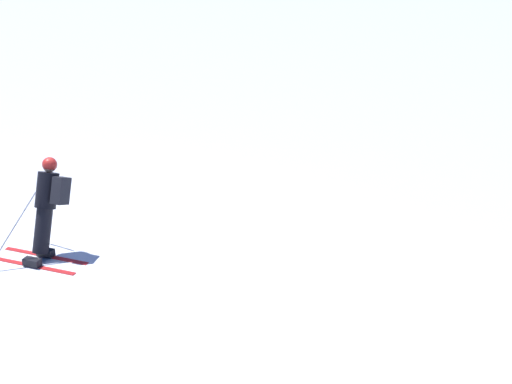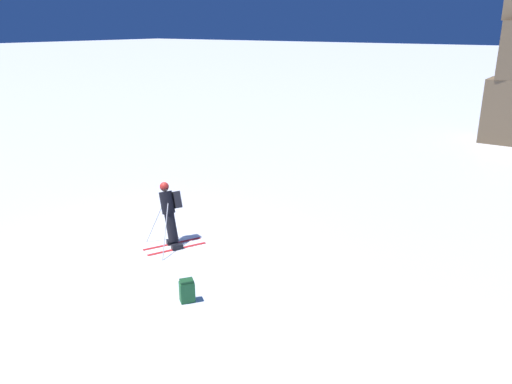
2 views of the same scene
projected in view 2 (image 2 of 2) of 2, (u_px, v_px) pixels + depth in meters
ground_plane at (156, 240)px, 13.34m from camera, size 300.00×300.00×0.00m
skier at (170, 210)px, 12.97m from camera, size 1.38×1.62×1.65m
spare_backpack at (187, 291)px, 10.33m from camera, size 0.35×0.37×0.50m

